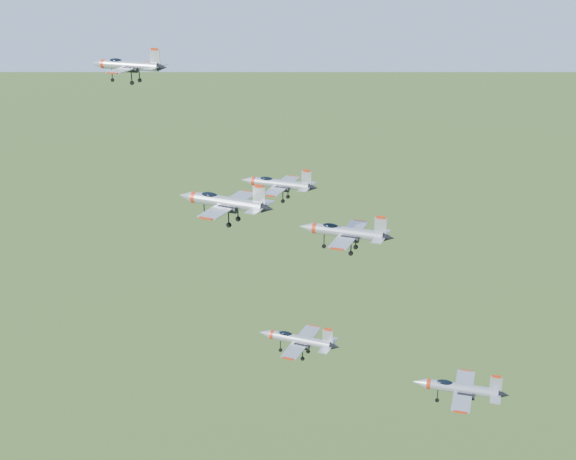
% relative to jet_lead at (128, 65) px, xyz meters
% --- Properties ---
extents(jet_lead, '(12.91, 10.60, 3.46)m').
position_rel_jet_lead_xyz_m(jet_lead, '(0.00, 0.00, 0.00)').
color(jet_lead, '#A0A4AC').
extents(jet_left_high, '(11.28, 9.28, 3.02)m').
position_rel_jet_lead_xyz_m(jet_left_high, '(26.63, -7.82, -13.59)').
color(jet_left_high, '#A0A4AC').
extents(jet_right_high, '(12.48, 10.37, 3.33)m').
position_rel_jet_lead_xyz_m(jet_right_high, '(26.60, -26.46, -10.24)').
color(jet_right_high, '#A0A4AC').
extents(jet_left_low, '(14.02, 11.53, 3.75)m').
position_rel_jet_lead_xyz_m(jet_left_low, '(35.35, -4.45, -20.82)').
color(jet_left_low, '#A0A4AC').
extents(jet_right_low, '(10.97, 9.06, 2.93)m').
position_rel_jet_lead_xyz_m(jet_right_low, '(34.01, -21.52, -29.36)').
color(jet_right_low, '#A0A4AC').
extents(jet_trail, '(12.07, 9.96, 3.23)m').
position_rel_jet_lead_xyz_m(jet_trail, '(54.03, -17.26, -34.98)').
color(jet_trail, '#A0A4AC').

